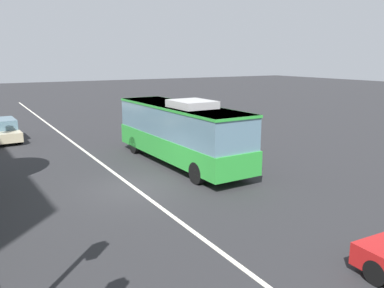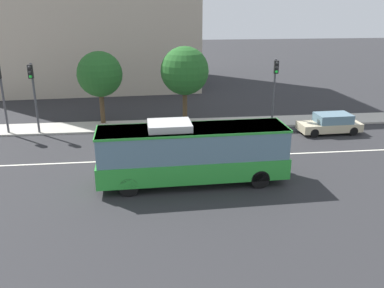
{
  "view_description": "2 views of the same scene",
  "coord_description": "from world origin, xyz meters",
  "views": [
    {
      "loc": [
        -15.2,
        5.96,
        5.51
      ],
      "look_at": [
        0.41,
        -3.1,
        1.53
      ],
      "focal_mm": 36.84,
      "sensor_mm": 36.0,
      "label": 1
    },
    {
      "loc": [
        0.27,
        -23.67,
        9.34
      ],
      "look_at": [
        2.68,
        -2.63,
        1.86
      ],
      "focal_mm": 38.23,
      "sensor_mm": 36.0,
      "label": 2
    }
  ],
  "objects": [
    {
      "name": "ground_plane",
      "position": [
        0.0,
        0.0,
        0.0
      ],
      "size": [
        160.0,
        160.0,
        0.0
      ],
      "primitive_type": "plane",
      "color": "#28282B"
    },
    {
      "name": "traffic_light_near_corner",
      "position": [
        -9.89,
        6.15,
        3.56
      ],
      "size": [
        0.32,
        0.62,
        5.2
      ],
      "rotation": [
        0.0,
        0.0,
        -1.58
      ],
      "color": "#47474C",
      "rests_on": "ground_plane"
    },
    {
      "name": "street_tree_kerbside_left",
      "position": [
        3.22,
        6.93,
        4.31
      ],
      "size": [
        3.64,
        3.64,
        6.15
      ],
      "color": "#4C3823",
      "rests_on": "ground_plane"
    },
    {
      "name": "sidewalk_kerb",
      "position": [
        0.0,
        7.14,
        0.07
      ],
      "size": [
        80.0,
        2.77,
        0.14
      ],
      "primitive_type": "cube",
      "color": "#B2ADA3",
      "rests_on": "ground_plane"
    },
    {
      "name": "transit_bus",
      "position": [
        2.57,
        -3.65,
        1.81
      ],
      "size": [
        10.07,
        2.8,
        3.46
      ],
      "rotation": [
        0.0,
        0.0,
        0.03
      ],
      "color": "green",
      "rests_on": "ground_plane"
    },
    {
      "name": "sedan_beige",
      "position": [
        13.73,
        3.91,
        0.72
      ],
      "size": [
        4.56,
        1.96,
        1.46
      ],
      "rotation": [
        0.0,
        0.0,
        3.18
      ],
      "color": "#C6B793",
      "rests_on": "ground_plane"
    },
    {
      "name": "traffic_light_far_corner",
      "position": [
        -7.64,
        5.93,
        3.56
      ],
      "size": [
        0.32,
        0.62,
        5.2
      ],
      "rotation": [
        0.0,
        0.0,
        -1.58
      ],
      "color": "#47474C",
      "rests_on": "ground_plane"
    },
    {
      "name": "street_tree_kerbside_centre",
      "position": [
        -3.19,
        8.08,
        3.98
      ],
      "size": [
        3.46,
        3.46,
        5.74
      ],
      "color": "#4C3823",
      "rests_on": "ground_plane"
    },
    {
      "name": "traffic_light_mid_block",
      "position": [
        9.96,
        5.97,
        3.56
      ],
      "size": [
        0.34,
        0.62,
        5.2
      ],
      "rotation": [
        0.0,
        0.0,
        -1.66
      ],
      "color": "#47474C",
      "rests_on": "ground_plane"
    },
    {
      "name": "lane_centre_line",
      "position": [
        0.0,
        0.0,
        0.01
      ],
      "size": [
        76.0,
        0.16,
        0.01
      ],
      "primitive_type": "cube",
      "color": "silver",
      "rests_on": "ground_plane"
    }
  ]
}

